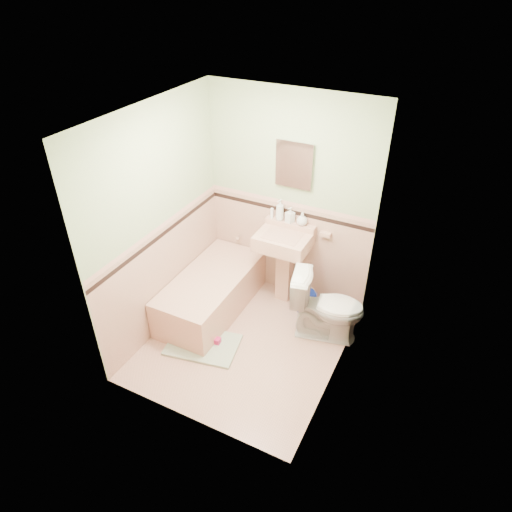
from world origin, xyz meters
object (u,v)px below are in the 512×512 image
at_px(bathtub, 212,294).
at_px(soap_bottle_right, 302,219).
at_px(soap_bottle_mid, 290,215).
at_px(bucket, 306,302).
at_px(sink, 283,268).
at_px(soap_bottle_left, 280,210).
at_px(toilet, 327,307).
at_px(medicine_cabinet, 294,165).
at_px(shoe, 214,340).

relative_size(bathtub, soap_bottle_right, 9.68).
relative_size(soap_bottle_mid, bucket, 0.72).
height_order(sink, soap_bottle_mid, soap_bottle_mid).
height_order(bathtub, soap_bottle_left, soap_bottle_left).
bearing_deg(bathtub, soap_bottle_mid, 46.67).
height_order(toilet, bucket, toilet).
bearing_deg(bathtub, soap_bottle_right, 40.96).
relative_size(bathtub, bucket, 5.90).
bearing_deg(soap_bottle_right, soap_bottle_left, 180.00).
bearing_deg(medicine_cabinet, shoe, -105.85).
height_order(soap_bottle_left, shoe, soap_bottle_left).
relative_size(bathtub, medicine_cabinet, 3.02).
bearing_deg(shoe, sink, 65.30).
bearing_deg(soap_bottle_left, shoe, -100.03).
bearing_deg(sink, soap_bottle_right, 52.54).
bearing_deg(soap_bottle_right, toilet, -43.87).
bearing_deg(toilet, bathtub, 84.89).
relative_size(soap_bottle_left, soap_bottle_mid, 1.38).
relative_size(medicine_cabinet, bucket, 1.96).
relative_size(toilet, bucket, 3.14).
xyz_separation_m(soap_bottle_left, shoe, (-0.22, -1.22, -1.08)).
distance_m(toilet, shoe, 1.29).
bearing_deg(soap_bottle_mid, medicine_cabinet, 70.99).
xyz_separation_m(bathtub, soap_bottle_left, (0.54, 0.71, 0.91)).
bearing_deg(bathtub, bucket, 24.38).
bearing_deg(soap_bottle_right, sink, -127.46).
distance_m(soap_bottle_mid, shoe, 1.64).
xyz_separation_m(soap_bottle_left, toilet, (0.82, -0.52, -0.74)).
bearing_deg(sink, toilet, -26.72).
bearing_deg(sink, medicine_cabinet, 90.00).
relative_size(bathtub, sink, 1.59).
bearing_deg(sink, bathtub, -142.07).
relative_size(sink, soap_bottle_mid, 5.15).
height_order(soap_bottle_mid, shoe, soap_bottle_mid).
distance_m(soap_bottle_left, soap_bottle_right, 0.28).
height_order(bucket, shoe, bucket).
height_order(sink, bucket, sink).
xyz_separation_m(toilet, shoe, (-1.04, -0.70, -0.34)).
relative_size(soap_bottle_mid, shoe, 1.19).
distance_m(medicine_cabinet, soap_bottle_mid, 0.60).
distance_m(medicine_cabinet, bucket, 1.63).
distance_m(sink, bucket, 0.49).
distance_m(bathtub, medicine_cabinet, 1.78).
bearing_deg(medicine_cabinet, soap_bottle_left, -167.83).
xyz_separation_m(medicine_cabinet, soap_bottle_right, (0.14, -0.03, -0.61)).
bearing_deg(toilet, soap_bottle_mid, 40.02).
bearing_deg(soap_bottle_mid, sink, -86.71).
xyz_separation_m(soap_bottle_left, bucket, (0.48, -0.25, -1.01)).
distance_m(soap_bottle_mid, bucket, 1.07).
relative_size(soap_bottle_right, toilet, 0.19).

